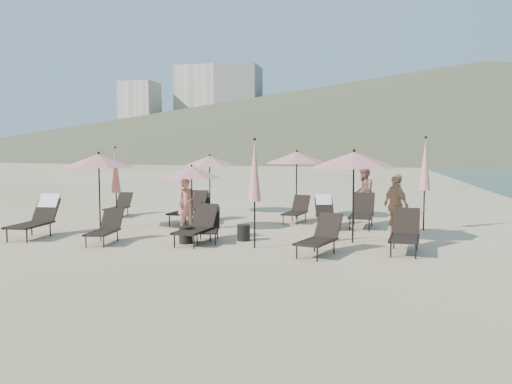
% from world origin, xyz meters
% --- Properties ---
extents(ground, '(800.00, 800.00, 0.00)m').
position_xyz_m(ground, '(0.00, 0.00, 0.00)').
color(ground, '#D6BA8C').
rests_on(ground, ground).
extents(volcanic_headland, '(690.00, 690.00, 55.00)m').
position_xyz_m(volcanic_headland, '(71.37, 302.62, 26.49)').
color(volcanic_headland, brown).
rests_on(volcanic_headland, ground).
extents(hotel_skyline, '(109.00, 82.00, 55.00)m').
position_xyz_m(hotel_skyline, '(-93.62, 271.21, 24.18)').
color(hotel_skyline, beige).
rests_on(hotel_skyline, ground).
extents(lounger_0, '(0.87, 1.93, 1.16)m').
position_xyz_m(lounger_0, '(-6.04, -0.03, 0.56)').
color(lounger_0, black).
rests_on(lounger_0, ground).
extents(lounger_1, '(0.77, 1.53, 0.84)m').
position_xyz_m(lounger_1, '(-3.66, -0.44, 0.39)').
color(lounger_1, black).
rests_on(lounger_1, ground).
extents(lounger_2, '(0.93, 1.59, 0.86)m').
position_xyz_m(lounger_2, '(-1.15, 0.51, 0.40)').
color(lounger_2, black).
rests_on(lounger_2, ground).
extents(lounger_3, '(0.74, 1.72, 0.97)m').
position_xyz_m(lounger_3, '(-1.32, 0.13, 0.45)').
color(lounger_3, black).
rests_on(lounger_3, ground).
extents(lounger_4, '(1.02, 1.68, 0.91)m').
position_xyz_m(lounger_4, '(1.98, -0.59, 0.42)').
color(lounger_4, black).
rests_on(lounger_4, ground).
extents(lounger_5, '(0.80, 1.76, 0.98)m').
position_xyz_m(lounger_5, '(3.91, 0.23, 0.46)').
color(lounger_5, black).
rests_on(lounger_5, ground).
extents(lounger_6, '(0.68, 1.52, 0.85)m').
position_xyz_m(lounger_6, '(-6.13, 4.68, 0.40)').
color(lounger_6, black).
rests_on(lounger_6, ground).
extents(lounger_7, '(1.02, 1.75, 0.94)m').
position_xyz_m(lounger_7, '(-2.68, 4.04, 0.44)').
color(lounger_7, black).
rests_on(lounger_7, ground).
extents(lounger_8, '(0.85, 1.89, 1.06)m').
position_xyz_m(lounger_8, '(-2.90, 3.59, 0.50)').
color(lounger_8, black).
rests_on(lounger_8, ground).
extents(lounger_9, '(0.80, 1.61, 0.88)m').
position_xyz_m(lounger_9, '(0.57, 4.71, 0.41)').
color(lounger_9, black).
rests_on(lounger_9, ground).
extents(lounger_10, '(1.00, 1.71, 1.01)m').
position_xyz_m(lounger_10, '(1.68, 3.73, 0.48)').
color(lounger_10, black).
rests_on(lounger_10, ground).
extents(lounger_11, '(0.79, 1.86, 1.05)m').
position_xyz_m(lounger_11, '(2.78, 4.06, 0.49)').
color(lounger_11, black).
rests_on(lounger_11, ground).
extents(umbrella_open_0, '(2.23, 2.23, 2.40)m').
position_xyz_m(umbrella_open_0, '(-5.04, 1.57, 2.12)').
color(umbrella_open_0, black).
rests_on(umbrella_open_0, ground).
extents(umbrella_open_1, '(1.87, 1.87, 2.01)m').
position_xyz_m(umbrella_open_1, '(-2.22, 2.08, 1.78)').
color(umbrella_open_1, black).
rests_on(umbrella_open_1, ground).
extents(umbrella_open_2, '(2.29, 2.29, 2.46)m').
position_xyz_m(umbrella_open_2, '(2.64, 1.15, 2.18)').
color(umbrella_open_2, black).
rests_on(umbrella_open_2, ground).
extents(umbrella_open_3, '(2.15, 2.15, 2.32)m').
position_xyz_m(umbrella_open_3, '(-3.14, 6.36, 2.05)').
color(umbrella_open_3, black).
rests_on(umbrella_open_3, ground).
extents(umbrella_open_4, '(2.30, 2.30, 2.48)m').
position_xyz_m(umbrella_open_4, '(0.41, 5.60, 2.19)').
color(umbrella_open_4, black).
rests_on(umbrella_open_4, ground).
extents(umbrella_closed_0, '(0.32, 0.32, 2.73)m').
position_xyz_m(umbrella_closed_0, '(0.31, -0.19, 1.90)').
color(umbrella_closed_0, black).
rests_on(umbrella_closed_0, ground).
extents(umbrella_closed_1, '(0.34, 0.34, 2.87)m').
position_xyz_m(umbrella_closed_1, '(4.62, 3.81, 2.00)').
color(umbrella_closed_1, black).
rests_on(umbrella_closed_1, ground).
extents(umbrella_closed_2, '(0.30, 0.30, 2.57)m').
position_xyz_m(umbrella_closed_2, '(-4.84, 2.21, 1.79)').
color(umbrella_closed_2, black).
rests_on(umbrella_closed_2, ground).
extents(side_table_0, '(0.36, 0.36, 0.45)m').
position_xyz_m(side_table_0, '(-1.58, -0.02, 0.22)').
color(side_table_0, black).
rests_on(side_table_0, ground).
extents(side_table_1, '(0.35, 0.35, 0.43)m').
position_xyz_m(side_table_1, '(-0.23, 0.74, 0.21)').
color(side_table_1, black).
rests_on(side_table_1, ground).
extents(beachgoer_a, '(0.68, 0.67, 1.58)m').
position_xyz_m(beachgoer_a, '(-2.44, 2.20, 0.79)').
color(beachgoer_a, tan).
rests_on(beachgoer_a, ground).
extents(beachgoer_b, '(0.73, 0.93, 1.86)m').
position_xyz_m(beachgoer_b, '(2.74, 6.58, 0.93)').
color(beachgoer_b, '#915B4B').
rests_on(beachgoer_b, ground).
extents(beachgoer_c, '(0.93, 1.11, 1.78)m').
position_xyz_m(beachgoer_c, '(3.76, 2.32, 0.89)').
color(beachgoer_c, tan).
rests_on(beachgoer_c, ground).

